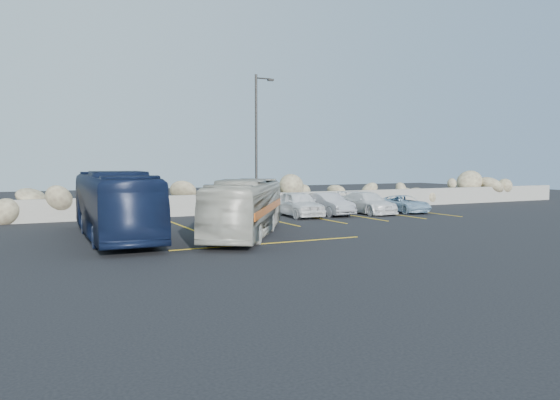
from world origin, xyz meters
name	(u,v)px	position (x,y,z in m)	size (l,w,h in m)	color
ground	(296,242)	(0.00, 0.00, 0.00)	(90.00, 90.00, 0.00)	black
seawall	(200,205)	(0.00, 12.00, 0.60)	(60.00, 0.40, 1.20)	gray
riprap_pile	(194,192)	(0.00, 13.20, 1.30)	(54.00, 2.80, 2.60)	#877458
parking_lines	(325,222)	(4.64, 5.57, 0.01)	(18.16, 9.36, 0.01)	gold
lamppost	(257,141)	(2.56, 9.50, 4.30)	(1.14, 0.18, 8.00)	#2E2C29
vintage_bus	(245,208)	(-1.13, 2.45, 1.20)	(2.02, 8.64, 2.41)	#BAB8A8
tour_coach	(115,205)	(-6.14, 4.32, 1.38)	(2.32, 9.93, 2.77)	#101A36
car_a	(298,204)	(4.80, 8.75, 0.73)	(1.73, 4.31, 1.47)	white
car_b	(328,204)	(6.76, 8.75, 0.65)	(1.38, 3.96, 1.30)	#AEADB2
car_c	(367,203)	(9.46, 8.56, 0.65)	(1.81, 4.46, 1.29)	white
car_d	(404,204)	(11.92, 8.15, 0.52)	(1.74, 3.77, 1.05)	#92B4CF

